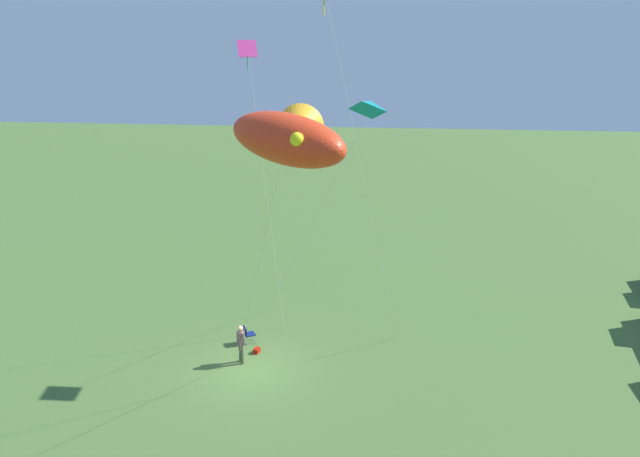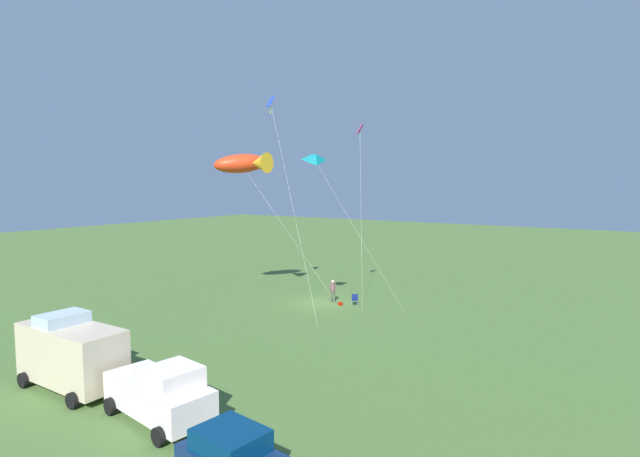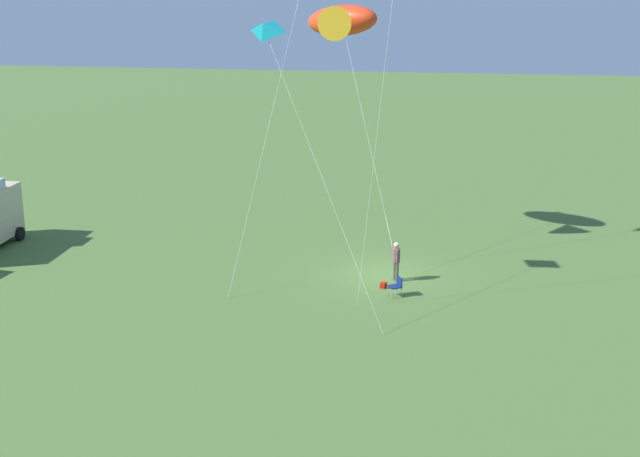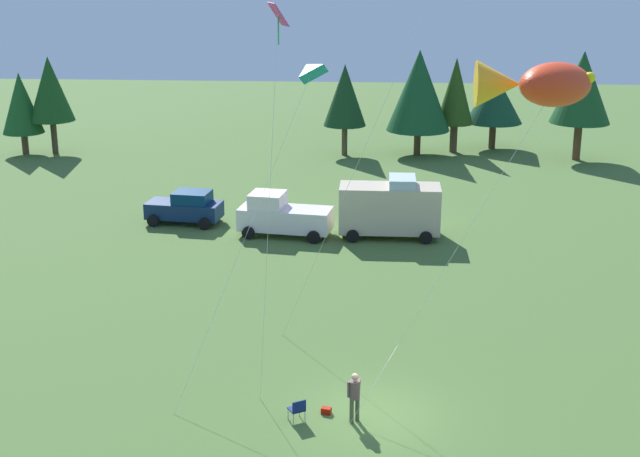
{
  "view_description": "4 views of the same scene",
  "coord_description": "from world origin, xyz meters",
  "px_view_note": "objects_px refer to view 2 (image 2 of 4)",
  "views": [
    {
      "loc": [
        23.01,
        5.76,
        13.29
      ],
      "look_at": [
        -2.99,
        2.6,
        5.49
      ],
      "focal_mm": 35.0,
      "sensor_mm": 36.0,
      "label": 1
    },
    {
      "loc": [
        -20.57,
        31.69,
        9.18
      ],
      "look_at": [
        -1.21,
        2.12,
        5.97
      ],
      "focal_mm": 28.0,
      "sensor_mm": 36.0,
      "label": 2
    },
    {
      "loc": [
        -37.31,
        -2.79,
        13.12
      ],
      "look_at": [
        -2.94,
        2.45,
        2.9
      ],
      "focal_mm": 50.0,
      "sensor_mm": 36.0,
      "label": 3
    },
    {
      "loc": [
        0.04,
        -26.71,
        14.79
      ],
      "look_at": [
        -2.1,
        3.99,
        5.24
      ],
      "focal_mm": 50.0,
      "sensor_mm": 36.0,
      "label": 4
    }
  ],
  "objects_px": {
    "folding_chair": "(355,299)",
    "van_camper_beige": "(71,352)",
    "truck_white_pickup": "(161,393)",
    "kite_delta_teal": "(316,158)",
    "person_kite_flyer": "(333,289)",
    "backpack_on_grass": "(340,304)",
    "kite_large_fish": "(245,163)",
    "kite_diamond_blue": "(273,113)",
    "kite_diamond_rainbow": "(360,137)"
  },
  "relations": [
    {
      "from": "van_camper_beige",
      "to": "kite_diamond_rainbow",
      "type": "height_order",
      "value": "kite_diamond_rainbow"
    },
    {
      "from": "backpack_on_grass",
      "to": "truck_white_pickup",
      "type": "height_order",
      "value": "truck_white_pickup"
    },
    {
      "from": "van_camper_beige",
      "to": "kite_delta_teal",
      "type": "height_order",
      "value": "kite_delta_teal"
    },
    {
      "from": "folding_chair",
      "to": "kite_large_fish",
      "type": "distance_m",
      "value": 13.26
    },
    {
      "from": "kite_large_fish",
      "to": "kite_diamond_rainbow",
      "type": "distance_m",
      "value": 9.01
    },
    {
      "from": "van_camper_beige",
      "to": "kite_large_fish",
      "type": "distance_m",
      "value": 19.75
    },
    {
      "from": "person_kite_flyer",
      "to": "kite_delta_teal",
      "type": "bearing_deg",
      "value": -12.51
    },
    {
      "from": "folding_chair",
      "to": "truck_white_pickup",
      "type": "height_order",
      "value": "truck_white_pickup"
    },
    {
      "from": "kite_delta_teal",
      "to": "truck_white_pickup",
      "type": "bearing_deg",
      "value": 99.98
    },
    {
      "from": "folding_chair",
      "to": "kite_diamond_rainbow",
      "type": "xyz_separation_m",
      "value": [
        -0.54,
        0.34,
        11.99
      ]
    },
    {
      "from": "folding_chair",
      "to": "van_camper_beige",
      "type": "bearing_deg",
      "value": -39.21
    },
    {
      "from": "kite_diamond_blue",
      "to": "truck_white_pickup",
      "type": "bearing_deg",
      "value": 113.99
    },
    {
      "from": "van_camper_beige",
      "to": "backpack_on_grass",
      "type": "bearing_deg",
      "value": -96.5
    },
    {
      "from": "truck_white_pickup",
      "to": "backpack_on_grass",
      "type": "bearing_deg",
      "value": 108.71
    },
    {
      "from": "backpack_on_grass",
      "to": "truck_white_pickup",
      "type": "relative_size",
      "value": 0.06
    },
    {
      "from": "folding_chair",
      "to": "kite_large_fish",
      "type": "bearing_deg",
      "value": -96.69
    },
    {
      "from": "folding_chair",
      "to": "kite_diamond_rainbow",
      "type": "bearing_deg",
      "value": 27.29
    },
    {
      "from": "backpack_on_grass",
      "to": "truck_white_pickup",
      "type": "distance_m",
      "value": 19.95
    },
    {
      "from": "truck_white_pickup",
      "to": "van_camper_beige",
      "type": "relative_size",
      "value": 0.97
    },
    {
      "from": "truck_white_pickup",
      "to": "kite_diamond_rainbow",
      "type": "distance_m",
      "value": 23.0
    },
    {
      "from": "backpack_on_grass",
      "to": "kite_delta_teal",
      "type": "distance_m",
      "value": 11.76
    },
    {
      "from": "van_camper_beige",
      "to": "kite_large_fish",
      "type": "height_order",
      "value": "kite_large_fish"
    },
    {
      "from": "kite_large_fish",
      "to": "kite_delta_teal",
      "type": "relative_size",
      "value": 1.03
    },
    {
      "from": "backpack_on_grass",
      "to": "kite_delta_teal",
      "type": "relative_size",
      "value": 0.03
    },
    {
      "from": "kite_large_fish",
      "to": "kite_delta_teal",
      "type": "bearing_deg",
      "value": 165.63
    },
    {
      "from": "truck_white_pickup",
      "to": "kite_diamond_blue",
      "type": "bearing_deg",
      "value": 122.19
    },
    {
      "from": "kite_large_fish",
      "to": "kite_delta_teal",
      "type": "distance_m",
      "value": 8.12
    },
    {
      "from": "person_kite_flyer",
      "to": "kite_diamond_rainbow",
      "type": "xyz_separation_m",
      "value": [
        -2.4,
        0.18,
        11.46
      ]
    },
    {
      "from": "truck_white_pickup",
      "to": "kite_diamond_rainbow",
      "type": "relative_size",
      "value": 0.39
    },
    {
      "from": "kite_diamond_blue",
      "to": "van_camper_beige",
      "type": "bearing_deg",
      "value": 94.49
    },
    {
      "from": "van_camper_beige",
      "to": "person_kite_flyer",
      "type": "bearing_deg",
      "value": -93.66
    },
    {
      "from": "van_camper_beige",
      "to": "kite_large_fish",
      "type": "bearing_deg",
      "value": -74.84
    },
    {
      "from": "person_kite_flyer",
      "to": "kite_large_fish",
      "type": "height_order",
      "value": "kite_large_fish"
    },
    {
      "from": "kite_large_fish",
      "to": "backpack_on_grass",
      "type": "bearing_deg",
      "value": -157.71
    },
    {
      "from": "person_kite_flyer",
      "to": "van_camper_beige",
      "type": "distance_m",
      "value": 20.23
    },
    {
      "from": "person_kite_flyer",
      "to": "backpack_on_grass",
      "type": "height_order",
      "value": "person_kite_flyer"
    },
    {
      "from": "person_kite_flyer",
      "to": "van_camper_beige",
      "type": "relative_size",
      "value": 0.32
    },
    {
      "from": "truck_white_pickup",
      "to": "kite_diamond_blue",
      "type": "height_order",
      "value": "kite_diamond_blue"
    },
    {
      "from": "kite_diamond_rainbow",
      "to": "kite_delta_teal",
      "type": "bearing_deg",
      "value": 85.39
    },
    {
      "from": "kite_delta_teal",
      "to": "kite_diamond_rainbow",
      "type": "bearing_deg",
      "value": -94.61
    },
    {
      "from": "kite_large_fish",
      "to": "kite_diamond_rainbow",
      "type": "bearing_deg",
      "value": -159.63
    },
    {
      "from": "truck_white_pickup",
      "to": "folding_chair",
      "type": "bearing_deg",
      "value": 105.89
    },
    {
      "from": "backpack_on_grass",
      "to": "van_camper_beige",
      "type": "height_order",
      "value": "van_camper_beige"
    },
    {
      "from": "backpack_on_grass",
      "to": "kite_delta_teal",
      "type": "height_order",
      "value": "kite_delta_teal"
    },
    {
      "from": "van_camper_beige",
      "to": "kite_delta_teal",
      "type": "distance_m",
      "value": 17.8
    },
    {
      "from": "folding_chair",
      "to": "kite_delta_teal",
      "type": "xyz_separation_m",
      "value": [
        -0.13,
        5.43,
        10.31
      ]
    },
    {
      "from": "kite_delta_teal",
      "to": "kite_diamond_blue",
      "type": "distance_m",
      "value": 5.74
    },
    {
      "from": "person_kite_flyer",
      "to": "kite_diamond_rainbow",
      "type": "height_order",
      "value": "kite_diamond_rainbow"
    },
    {
      "from": "backpack_on_grass",
      "to": "kite_diamond_rainbow",
      "type": "distance_m",
      "value": 12.46
    },
    {
      "from": "kite_diamond_blue",
      "to": "kite_diamond_rainbow",
      "type": "bearing_deg",
      "value": -141.85
    }
  ]
}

